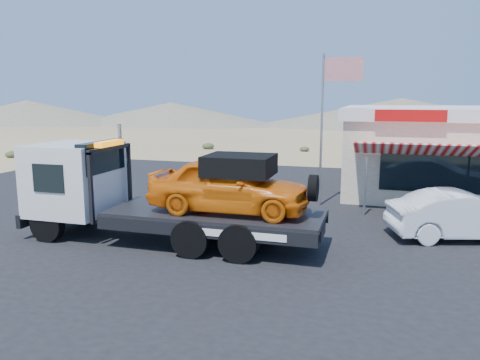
{
  "coord_description": "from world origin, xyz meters",
  "views": [
    {
      "loc": [
        6.85,
        -14.25,
        4.38
      ],
      "look_at": [
        2.29,
        1.24,
        1.5
      ],
      "focal_mm": 35.0,
      "sensor_mm": 36.0,
      "label": 1
    }
  ],
  "objects_px": {
    "jerky_store": "(460,150)",
    "flagpole": "(328,113)",
    "white_sedan": "(464,215)",
    "tow_truck": "(163,189)"
  },
  "relations": [
    {
      "from": "jerky_store",
      "to": "tow_truck",
      "type": "bearing_deg",
      "value": -132.69
    },
    {
      "from": "white_sedan",
      "to": "tow_truck",
      "type": "bearing_deg",
      "value": 90.99
    },
    {
      "from": "white_sedan",
      "to": "jerky_store",
      "type": "bearing_deg",
      "value": -23.63
    },
    {
      "from": "white_sedan",
      "to": "flagpole",
      "type": "height_order",
      "value": "flagpole"
    },
    {
      "from": "jerky_store",
      "to": "flagpole",
      "type": "bearing_deg",
      "value": -141.21
    },
    {
      "from": "flagpole",
      "to": "jerky_store",
      "type": "bearing_deg",
      "value": 38.79
    },
    {
      "from": "white_sedan",
      "to": "jerky_store",
      "type": "height_order",
      "value": "jerky_store"
    },
    {
      "from": "jerky_store",
      "to": "white_sedan",
      "type": "bearing_deg",
      "value": -97.0
    },
    {
      "from": "white_sedan",
      "to": "jerky_store",
      "type": "distance_m",
      "value": 7.97
    },
    {
      "from": "white_sedan",
      "to": "flagpole",
      "type": "distance_m",
      "value": 6.43
    }
  ]
}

